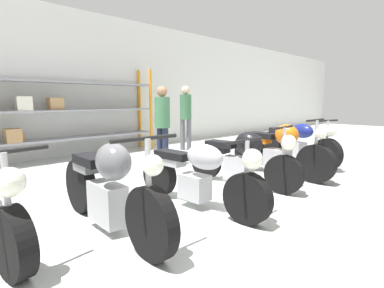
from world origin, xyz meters
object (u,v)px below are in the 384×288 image
Objects in this scene: motorcycle_blue at (297,143)px; motorcycle_grey at (109,188)px; shelving_rack at (51,112)px; person_browsing at (186,112)px; motorcycle_black at (243,158)px; person_near_rack at (162,119)px; motorcycle_orange at (280,151)px; motorcycle_silver at (199,175)px.

motorcycle_grey is at bearing -71.53° from motorcycle_blue.
shelving_rack is 2.31× the size of motorcycle_grey.
shelving_rack reaches higher than person_browsing.
motorcycle_black reaches higher than motorcycle_blue.
person_near_rack is (-2.27, 1.89, 0.54)m from motorcycle_blue.
motorcycle_orange is at bearing 91.76° from motorcycle_grey.
motorcycle_grey reaches higher than motorcycle_silver.
shelving_rack is at bearing -56.08° from person_near_rack.
motorcycle_silver is 2.70m from person_near_rack.
motorcycle_orange is at bearing 80.02° from motorcycle_black.
motorcycle_grey is 4.72m from motorcycle_blue.
motorcycle_orange is at bearing 35.06° from person_browsing.
motorcycle_orange is 1.29m from motorcycle_blue.
person_browsing is 2.09m from person_near_rack.
shelving_rack reaches higher than motorcycle_black.
person_near_rack is (-1.02, 2.17, 0.52)m from motorcycle_orange.
motorcycle_silver is 0.99× the size of motorcycle_blue.
person_browsing is (1.77, 3.26, 0.58)m from motorcycle_black.
person_browsing is (-0.53, 3.04, 0.60)m from motorcycle_blue.
shelving_rack is 2.49× the size of motorcycle_orange.
motorcycle_black is 2.17m from person_near_rack.
motorcycle_grey is at bearing -100.44° from motorcycle_silver.
person_browsing is (3.21, -1.06, -0.08)m from shelving_rack.
person_near_rack is at bearing -56.31° from shelving_rack.
motorcycle_orange is (2.28, 0.15, 0.02)m from motorcycle_silver.
motorcycle_blue is (3.75, -4.09, -0.68)m from shelving_rack.
motorcycle_silver is at bearing 6.49° from person_browsing.
motorcycle_black is at bearing 18.84° from person_browsing.
motorcycle_grey is 1.03× the size of motorcycle_blue.
motorcycle_orange is 1.22× the size of person_near_rack.
shelving_rack reaches higher than motorcycle_blue.
motorcycle_grey reaches higher than motorcycle_black.
shelving_rack reaches higher than motorcycle_orange.
shelving_rack is 4.59m from motorcycle_silver.
motorcycle_blue is 1.27× the size of person_near_rack.
motorcycle_grey is 5.36m from person_browsing.
person_near_rack is at bearing -153.02° from motorcycle_orange.
person_near_rack reaches higher than motorcycle_orange.
motorcycle_black is 2.31m from motorcycle_blue.
motorcycle_blue is at bearing 95.35° from motorcycle_grey.
motorcycle_orange is 2.46m from person_near_rack.
person_browsing reaches higher than motorcycle_silver.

